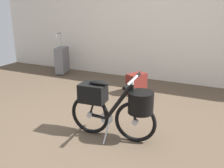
{
  "coord_description": "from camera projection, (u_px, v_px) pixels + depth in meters",
  "views": [
    {
      "loc": [
        1.2,
        -2.07,
        1.41
      ],
      "look_at": [
        0.05,
        0.36,
        0.55
      ],
      "focal_mm": 40.99,
      "sensor_mm": 36.0,
      "label": 1
    }
  ],
  "objects": [
    {
      "name": "ground_plane",
      "position": [
        93.0,
        142.0,
        2.7
      ],
      "size": [
        7.16,
        7.16,
        0.0
      ],
      "primitive_type": "plane",
      "color": "brown"
    },
    {
      "name": "back_wall",
      "position": [
        163.0,
        6.0,
        4.48
      ],
      "size": [
        7.16,
        0.1,
        2.7
      ],
      "primitive_type": "cube",
      "color": "silver",
      "rests_on": "ground_plane"
    },
    {
      "name": "folding_bike_foreground",
      "position": [
        116.0,
        105.0,
        2.68
      ],
      "size": [
        0.97,
        0.53,
        0.69
      ],
      "color": "black",
      "rests_on": "ground_plane"
    },
    {
      "name": "rolling_suitcase",
      "position": [
        62.0,
        60.0,
        5.23
      ],
      "size": [
        0.26,
        0.39,
        0.83
      ],
      "color": "slate",
      "rests_on": "ground_plane"
    },
    {
      "name": "backpack_on_floor",
      "position": [
        136.0,
        84.0,
        4.09
      ],
      "size": [
        0.31,
        0.36,
        0.33
      ],
      "color": "maroon",
      "rests_on": "ground_plane"
    }
  ]
}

